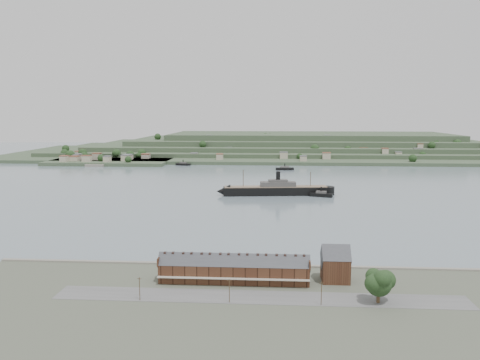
# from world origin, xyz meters

# --- Properties ---
(ground) EXTENTS (1400.00, 1400.00, 0.00)m
(ground) POSITION_xyz_m (0.00, 0.00, 0.00)
(ground) COLOR slate
(ground) RESTS_ON ground
(near_shore) EXTENTS (220.00, 80.00, 2.60)m
(near_shore) POSITION_xyz_m (0.00, -186.75, 1.01)
(near_shore) COLOR #4C5142
(near_shore) RESTS_ON ground
(terrace_row) EXTENTS (55.60, 9.80, 11.07)m
(terrace_row) POSITION_xyz_m (-10.00, -168.02, 6.84)
(terrace_row) COLOR #422517
(terrace_row) RESTS_ON ground
(gabled_building) EXTENTS (10.40, 10.18, 14.09)m
(gabled_building) POSITION_xyz_m (27.50, -164.00, 8.19)
(gabled_building) COLOR #422517
(gabled_building) RESTS_ON ground
(far_peninsula) EXTENTS (760.00, 309.00, 30.00)m
(far_peninsula) POSITION_xyz_m (27.91, 393.10, 11.88)
(far_peninsula) COLOR #334931
(far_peninsula) RESTS_ON ground
(steamship) EXTENTS (92.50, 20.23, 22.20)m
(steamship) POSITION_xyz_m (5.03, 27.21, 4.10)
(steamship) COLOR black
(steamship) RESTS_ON ground
(tugboat) EXTENTS (17.73, 9.32, 7.71)m
(tugboat) POSITION_xyz_m (41.87, 22.01, 1.88)
(tugboat) COLOR black
(tugboat) RESTS_ON ground
(ferry_west) EXTENTS (18.64, 8.60, 6.75)m
(ferry_west) POSITION_xyz_m (-103.05, 225.00, 1.63)
(ferry_west) COLOR black
(ferry_west) RESTS_ON ground
(ferry_east) EXTENTS (20.32, 7.86, 7.42)m
(ferry_east) POSITION_xyz_m (18.77, 186.55, 1.79)
(ferry_east) COLOR black
(ferry_east) RESTS_ON ground
(fig_tree) EXTENTS (10.59, 9.17, 11.82)m
(fig_tree) POSITION_xyz_m (39.19, -184.17, 9.21)
(fig_tree) COLOR #473521
(fig_tree) RESTS_ON ground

